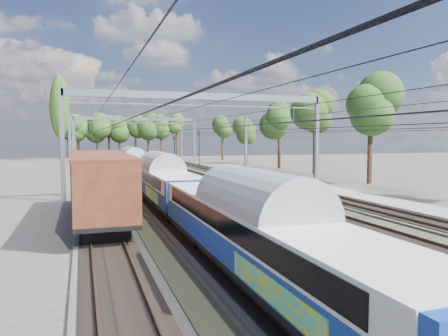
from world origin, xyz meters
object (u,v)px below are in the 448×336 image
object	(u,v)px
freight_boxcar	(100,182)
signal_near	(175,150)
emu_train	(161,176)
signal_far	(199,144)
worker	(144,156)

from	to	relation	value
freight_boxcar	signal_near	world-z (taller)	signal_near
emu_train	freight_boxcar	distance (m)	6.43
freight_boxcar	signal_near	xyz separation A→B (m)	(11.08, 31.62, 1.00)
emu_train	signal_near	world-z (taller)	signal_near
emu_train	signal_far	bearing A→B (deg)	71.11
worker	signal_far	distance (m)	33.47
emu_train	signal_near	bearing A→B (deg)	76.33
signal_far	emu_train	bearing A→B (deg)	-102.86
signal_near	signal_far	xyz separation A→B (m)	(6.18, 10.24, 0.60)
emu_train	signal_far	xyz separation A→B (m)	(12.75, 37.27, 1.72)
signal_near	signal_far	size ratio (longest dim) A/B	0.85
worker	signal_near	size ratio (longest dim) A/B	0.35
freight_boxcar	signal_near	distance (m)	33.52
freight_boxcar	signal_near	bearing A→B (deg)	70.70
freight_boxcar	signal_far	world-z (taller)	signal_far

